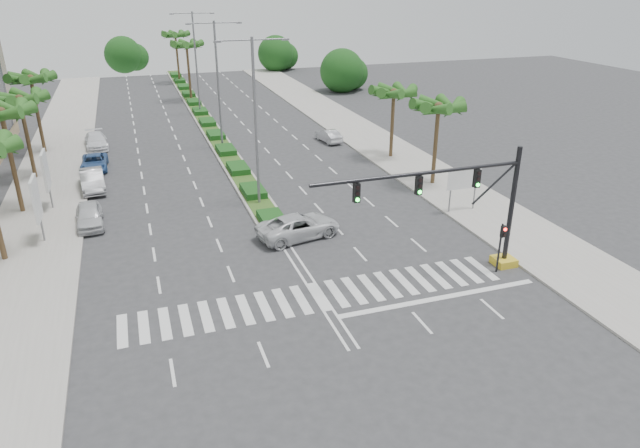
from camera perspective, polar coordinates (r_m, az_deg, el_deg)
The scene contains 26 objects.
ground at distance 30.56m, azimuth -0.08°, elevation -7.27°, with size 160.00×160.00×0.00m, color #333335.
footpath_right at distance 53.04m, azimuth 8.68°, elevation 6.15°, with size 6.00×120.00×0.15m, color gray.
footpath_left at distance 48.01m, azimuth -25.75°, elevation 2.16°, with size 6.00×120.00×0.15m, color gray.
median at distance 72.09m, azimuth -11.76°, elevation 10.55°, with size 2.20×75.00×0.20m, color gray.
median_grass at distance 72.07m, azimuth -11.77°, elevation 10.65°, with size 1.80×75.00×0.04m, color #2F4F1B.
signal_gantry at distance 32.85m, azimuth 15.43°, elevation 0.84°, with size 12.60×1.20×7.20m.
pedestrian_signal at distance 33.63m, azimuth 17.69°, elevation -1.53°, with size 0.28×0.36×3.00m.
direction_sign at distance 41.63m, azimuth 14.21°, elevation 4.29°, with size 2.70×0.11×3.40m.
billboard_near at distance 39.49m, azimuth -26.52°, elevation 2.22°, with size 0.18×2.10×4.35m.
billboard_far at distance 45.15m, azimuth -25.74°, elevation 4.82°, with size 0.18×2.10×4.35m.
palm_left_mid at distance 44.50m, azimuth -29.24°, elevation 9.46°, with size 4.57×4.68×7.95m.
palm_left_far at distance 52.35m, azimuth -27.82°, elevation 10.79°, with size 4.57×4.68×7.35m.
palm_left_end at distance 60.10m, azimuth -26.93°, elevation 12.66°, with size 4.57×4.68×7.75m.
palm_right_near at distance 46.10m, azimuth 11.76°, elevation 11.20°, with size 4.57×4.68×7.05m.
palm_right_far at distance 53.07m, azimuth 7.38°, elevation 12.74°, with size 4.57×4.68×6.75m.
palm_median_a at distance 80.78m, azimuth -13.19°, elevation 16.89°, with size 4.57×4.68×8.05m.
palm_median_b at distance 95.64m, azimuth -14.26°, elevation 17.73°, with size 4.57×4.68×8.05m.
streetlight_near at distance 40.76m, azimuth -6.49°, elevation 10.83°, with size 5.10×0.25×12.00m.
streetlight_mid at distance 56.23m, azimuth -10.19°, elevation 14.10°, with size 5.10×0.25×12.00m.
streetlight_far at distance 71.94m, azimuth -12.32°, elevation 15.92°, with size 5.10×0.25×12.00m.
car_parked_a at distance 41.72m, azimuth -22.08°, elevation 0.78°, with size 1.76×4.38×1.49m, color silver.
car_parked_b at distance 48.83m, azimuth -21.82°, elevation 4.09°, with size 1.72×4.93×1.62m, color #9E9EA2.
car_parked_c at distance 54.10m, azimuth -21.64°, elevation 5.73°, with size 2.16×4.69×1.30m, color #305693.
car_parked_d at distance 61.21m, azimuth -21.49°, elevation 7.75°, with size 2.02×4.97×1.44m, color white.
car_crossing at distance 36.98m, azimuth -2.14°, elevation -0.23°, with size 2.55×5.54×1.54m, color silver.
car_right at distance 59.23m, azimuth 0.84°, elevation 8.82°, with size 1.37×3.94×1.30m, color #B6B6BB.
Camera 1 is at (-8.36, -24.90, 15.63)m, focal length 32.00 mm.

